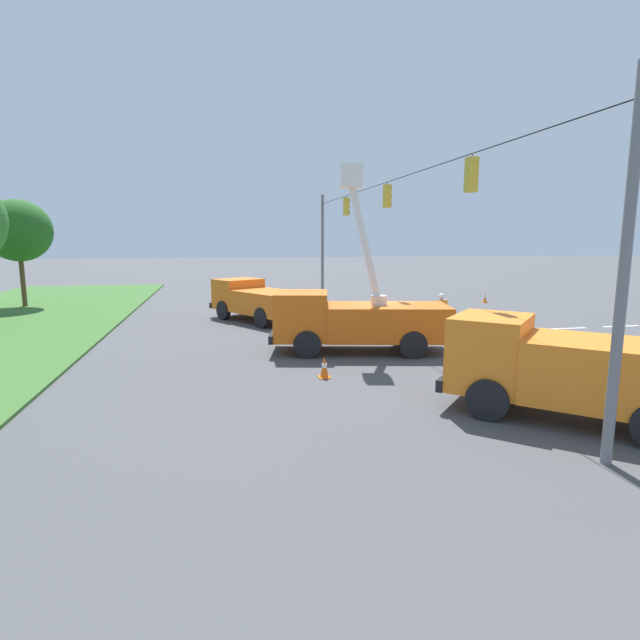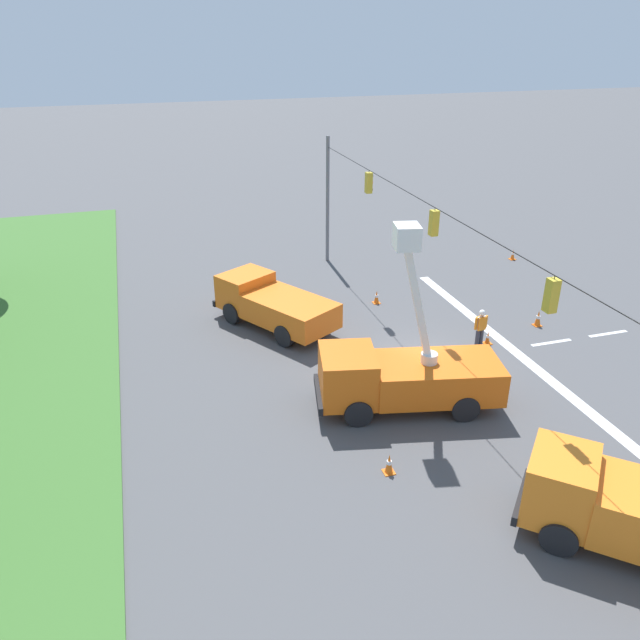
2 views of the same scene
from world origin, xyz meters
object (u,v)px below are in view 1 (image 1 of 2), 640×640
(traffic_cone_foreground_left, at_px, (355,309))
(traffic_cone_near_bucket, at_px, (485,298))
(utility_truck_support_far, at_px, (571,368))
(traffic_cone_mid_left, at_px, (324,367))
(road_worker, at_px, (441,310))
(tree_east_end, at_px, (18,231))
(traffic_cone_mid_right, at_px, (450,324))
(traffic_cone_foreground_right, at_px, (500,317))
(utility_truck_support_near, at_px, (258,300))
(utility_truck_bucket_lift, at_px, (355,316))

(traffic_cone_foreground_left, relative_size, traffic_cone_near_bucket, 1.08)
(utility_truck_support_far, bearing_deg, traffic_cone_mid_left, 46.25)
(utility_truck_support_far, height_order, road_worker, utility_truck_support_far)
(tree_east_end, bearing_deg, traffic_cone_mid_right, -119.44)
(traffic_cone_foreground_left, height_order, traffic_cone_mid_left, traffic_cone_mid_left)
(road_worker, xyz_separation_m, traffic_cone_foreground_right, (1.09, -3.71, -0.62))
(road_worker, height_order, traffic_cone_mid_right, road_worker)
(utility_truck_support_near, bearing_deg, traffic_cone_foreground_left, -79.78)
(traffic_cone_foreground_right, relative_size, traffic_cone_near_bucket, 1.23)
(utility_truck_bucket_lift, xyz_separation_m, traffic_cone_mid_right, (3.46, -5.58, -1.08))
(tree_east_end, distance_m, utility_truck_support_far, 31.50)
(utility_truck_support_far, xyz_separation_m, traffic_cone_near_bucket, (20.68, -9.73, -0.95))
(traffic_cone_foreground_right, bearing_deg, traffic_cone_mid_right, 106.29)
(utility_truck_bucket_lift, xyz_separation_m, utility_truck_support_far, (-8.04, -2.95, -0.11))
(road_worker, xyz_separation_m, traffic_cone_mid_left, (-6.67, 6.97, -0.67))
(tree_east_end, distance_m, traffic_cone_near_bucket, 30.13)
(tree_east_end, height_order, traffic_cone_near_bucket, tree_east_end)
(utility_truck_support_near, relative_size, traffic_cone_mid_right, 10.96)
(utility_truck_support_near, bearing_deg, road_worker, -120.26)
(utility_truck_support_far, xyz_separation_m, traffic_cone_mid_left, (4.67, 4.88, -0.92))
(traffic_cone_foreground_left, bearing_deg, traffic_cone_foreground_right, -126.49)
(tree_east_end, relative_size, utility_truck_support_near, 1.03)
(traffic_cone_foreground_right, height_order, traffic_cone_mid_left, traffic_cone_foreground_right)
(traffic_cone_foreground_right, xyz_separation_m, traffic_cone_near_bucket, (8.25, -3.93, -0.08))
(utility_truck_support_near, xyz_separation_m, traffic_cone_mid_left, (-11.36, -1.08, -0.78))
(tree_east_end, xyz_separation_m, traffic_cone_mid_right, (-12.70, -22.49, -4.47))
(tree_east_end, height_order, traffic_cone_foreground_left, tree_east_end)
(traffic_cone_foreground_left, bearing_deg, tree_east_end, 69.76)
(utility_truck_support_far, xyz_separation_m, road_worker, (11.34, -2.09, -0.25))
(road_worker, xyz_separation_m, traffic_cone_mid_right, (0.17, -0.54, -0.72))
(utility_truck_bucket_lift, bearing_deg, traffic_cone_foreground_left, -15.77)
(utility_truck_support_near, bearing_deg, traffic_cone_mid_left, -174.59)
(road_worker, distance_m, traffic_cone_foreground_right, 3.92)
(tree_east_end, xyz_separation_m, utility_truck_support_far, (-24.20, -19.86, -3.50))
(road_worker, relative_size, traffic_cone_mid_left, 2.60)
(utility_truck_support_far, bearing_deg, tree_east_end, 39.38)
(traffic_cone_mid_left, xyz_separation_m, traffic_cone_mid_right, (6.83, -7.51, -0.05))
(traffic_cone_foreground_right, distance_m, traffic_cone_mid_right, 3.31)
(road_worker, bearing_deg, traffic_cone_foreground_right, -73.57)
(traffic_cone_mid_left, bearing_deg, utility_truck_bucket_lift, -29.75)
(utility_truck_support_near, relative_size, traffic_cone_foreground_right, 8.49)
(traffic_cone_foreground_right, bearing_deg, tree_east_end, 65.37)
(traffic_cone_foreground_left, relative_size, traffic_cone_mid_left, 0.98)
(road_worker, distance_m, traffic_cone_near_bucket, 12.09)
(utility_truck_support_far, distance_m, traffic_cone_mid_right, 11.84)
(traffic_cone_near_bucket, bearing_deg, road_worker, 140.74)
(traffic_cone_near_bucket, bearing_deg, utility_truck_bucket_lift, 134.91)
(utility_truck_bucket_lift, relative_size, utility_truck_support_far, 1.20)
(traffic_cone_mid_right, bearing_deg, utility_truck_bucket_lift, 121.82)
(utility_truck_bucket_lift, bearing_deg, traffic_cone_near_bucket, -45.09)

